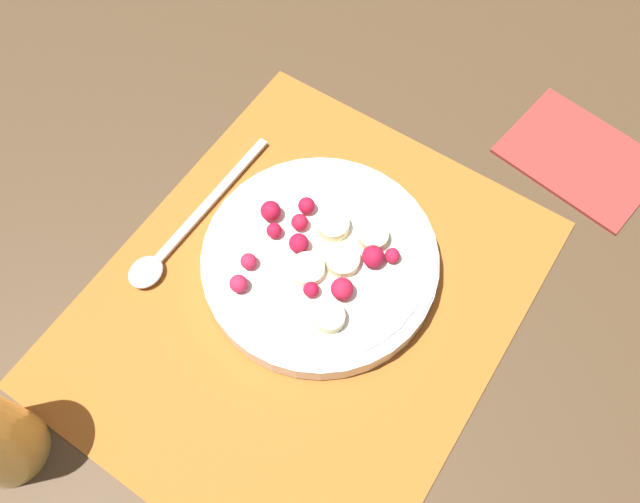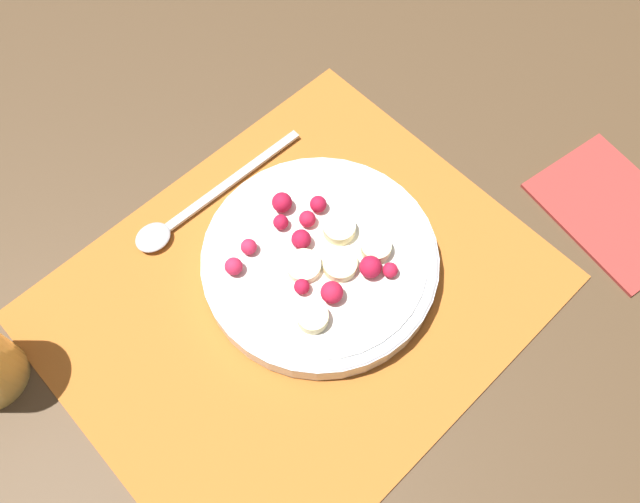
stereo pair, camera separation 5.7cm
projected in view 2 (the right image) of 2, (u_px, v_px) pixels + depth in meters
The scene contains 5 objects.
ground_plane at pixel (297, 297), 0.60m from camera, with size 3.00×3.00×0.00m, color #4C3823.
placemat at pixel (297, 296), 0.59m from camera, with size 0.44×0.37×0.01m.
fruit_bowl at pixel (320, 260), 0.59m from camera, with size 0.22×0.22×0.05m.
spoon at pixel (187, 213), 0.63m from camera, with size 0.21×0.03×0.01m.
napkin at pixel (615, 209), 0.64m from camera, with size 0.14×0.17×0.01m.
Camera 2 is at (-0.14, -0.18, 0.55)m, focal length 35.00 mm.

